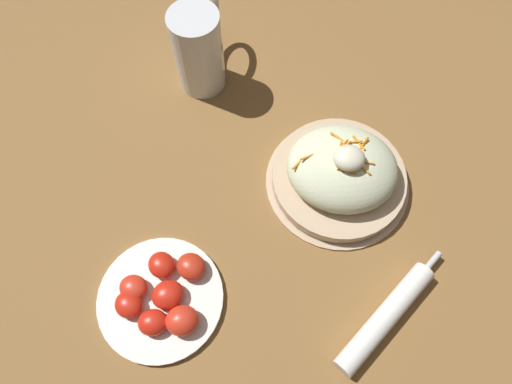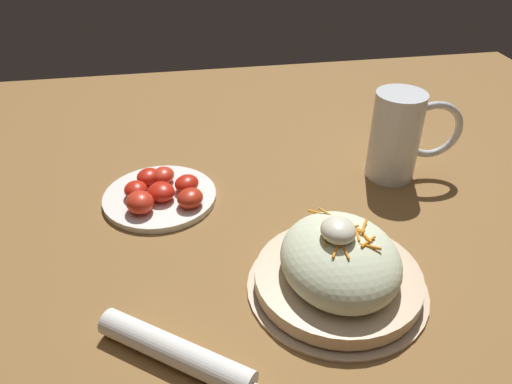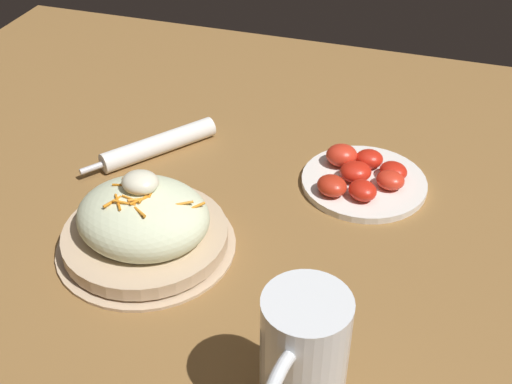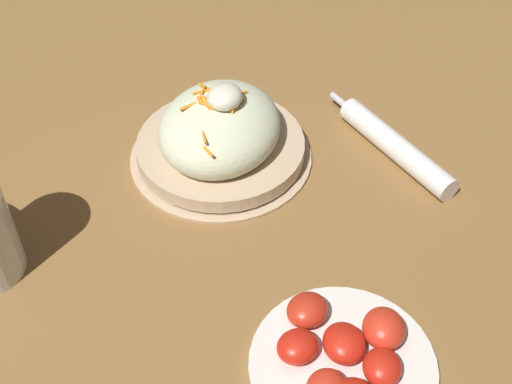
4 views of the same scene
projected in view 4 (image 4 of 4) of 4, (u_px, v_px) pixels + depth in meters
The scene contains 4 objects.
ground_plane at pixel (167, 213), 0.80m from camera, with size 1.43×1.43×0.00m, color olive.
salad_plate at pixel (220, 136), 0.84m from camera, with size 0.23×0.23×0.11m.
napkin_roll at pixel (395, 146), 0.86m from camera, with size 0.15×0.19×0.03m.
tomato_plate at pixel (343, 358), 0.65m from camera, with size 0.18×0.18×0.04m.
Camera 4 is at (0.48, 0.28, 0.59)m, focal length 47.83 mm.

